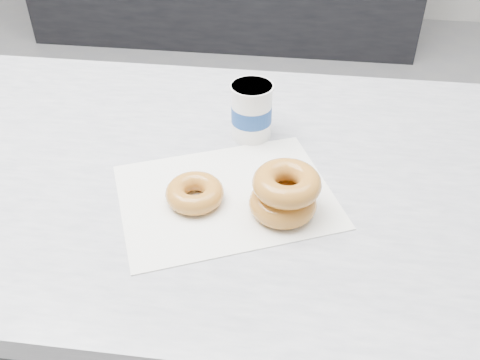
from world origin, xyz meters
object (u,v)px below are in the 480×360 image
object	(u,v)px
donut_single	(195,193)
donut_stack	(285,193)
counter	(51,307)
coffee_cup	(252,111)

from	to	relation	value
donut_single	donut_stack	distance (m)	0.14
counter	donut_single	world-z (taller)	donut_single
counter	donut_stack	xyz separation A→B (m)	(0.53, -0.10, 0.49)
donut_single	coffee_cup	bearing A→B (deg)	71.59
counter	donut_single	bearing A→B (deg)	-13.28
donut_stack	coffee_cup	world-z (taller)	coffee_cup
coffee_cup	donut_stack	bearing A→B (deg)	-93.97
counter	donut_single	size ratio (longest dim) A/B	32.51
counter	donut_single	xyz separation A→B (m)	(0.39, -0.09, 0.47)
donut_stack	coffee_cup	size ratio (longest dim) A/B	1.40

